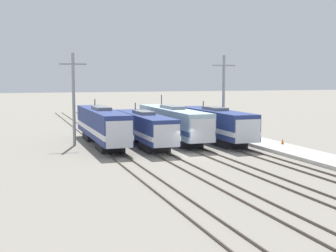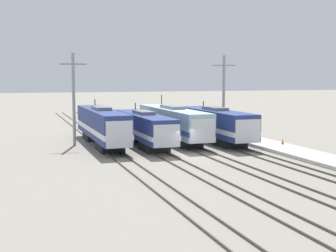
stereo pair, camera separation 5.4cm
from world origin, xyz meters
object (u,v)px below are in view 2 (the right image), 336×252
at_px(locomotive_far_right, 217,124).
at_px(traffic_cone, 283,141).
at_px(locomotive_far_left, 102,126).
at_px(catenary_tower_right, 224,95).
at_px(locomotive_center_left, 145,128).
at_px(locomotive_center_right, 174,123).
at_px(catenary_tower_left, 74,97).

distance_m(locomotive_far_right, traffic_cone, 7.94).
xyz_separation_m(locomotive_far_left, traffic_cone, (18.48, -7.58, -1.60)).
distance_m(locomotive_far_left, locomotive_far_right, 13.31).
bearing_deg(catenary_tower_right, locomotive_center_left, -164.46).
bearing_deg(locomotive_far_right, traffic_cone, -47.10).
bearing_deg(catenary_tower_right, locomotive_center_right, -178.17).
bearing_deg(locomotive_center_left, locomotive_far_right, 0.65).
distance_m(locomotive_center_left, locomotive_center_right, 5.24).
bearing_deg(locomotive_far_left, locomotive_center_left, -24.17).
bearing_deg(locomotive_far_left, locomotive_far_right, -8.09).
bearing_deg(locomotive_far_right, locomotive_center_left, -179.35).
bearing_deg(locomotive_far_left, catenary_tower_left, 159.84).
bearing_deg(traffic_cone, locomotive_far_right, 132.90).
xyz_separation_m(locomotive_far_right, traffic_cone, (5.31, -5.71, -1.50)).
distance_m(locomotive_center_left, locomotive_far_right, 8.79).
distance_m(locomotive_far_left, traffic_cone, 20.04).
bearing_deg(catenary_tower_left, locomotive_center_right, -1.03).
distance_m(locomotive_far_right, catenary_tower_right, 4.94).
distance_m(locomotive_center_left, catenary_tower_left, 8.66).
height_order(locomotive_far_left, locomotive_center_left, locomotive_far_left).
xyz_separation_m(locomotive_center_right, catenary_tower_right, (6.63, 0.21, 3.22)).
bearing_deg(traffic_cone, locomotive_far_left, 157.70).
bearing_deg(locomotive_center_left, locomotive_far_left, 155.83).
xyz_separation_m(locomotive_center_left, traffic_cone, (14.09, -5.61, -1.38)).
bearing_deg(locomotive_far_left, traffic_cone, -22.30).
relative_size(catenary_tower_left, traffic_cone, 17.37).
xyz_separation_m(locomotive_far_right, catenary_tower_right, (2.23, 2.96, 3.26)).
bearing_deg(locomotive_far_right, locomotive_center_right, 147.93).
xyz_separation_m(catenary_tower_right, traffic_cone, (3.07, -8.67, -4.76)).
relative_size(catenary_tower_right, traffic_cone, 17.37).
relative_size(locomotive_center_left, catenary_tower_right, 1.60).
height_order(locomotive_center_right, traffic_cone, locomotive_center_right).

